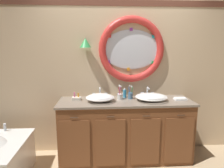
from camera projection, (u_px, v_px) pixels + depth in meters
ground_plane at (122, 167)px, 2.86m from camera, size 14.00×14.00×0.00m
back_wall_assembly at (120, 69)px, 3.18m from camera, size 6.40×0.26×2.60m
vanity_counter at (125, 130)px, 3.03m from camera, size 1.95×0.62×0.91m
sink_basin_left at (100, 98)px, 2.89m from camera, size 0.41×0.41×0.11m
sink_basin_right at (151, 97)px, 2.93m from camera, size 0.46×0.46×0.11m
faucet_set_left at (100, 93)px, 3.11m from camera, size 0.24×0.13×0.16m
faucet_set_right at (147, 93)px, 3.16m from camera, size 0.22×0.14×0.16m
toothbrush_holder_left at (120, 96)px, 3.00m from camera, size 0.09×0.09×0.22m
toothbrush_holder_right at (130, 95)px, 3.03m from camera, size 0.08×0.08×0.21m
soap_dispenser at (125, 93)px, 3.11m from camera, size 0.05×0.06×0.15m
folded_hand_towel at (180, 99)px, 2.98m from camera, size 0.18×0.12×0.03m
toiletry_basket at (76, 98)px, 2.96m from camera, size 0.13×0.11×0.12m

